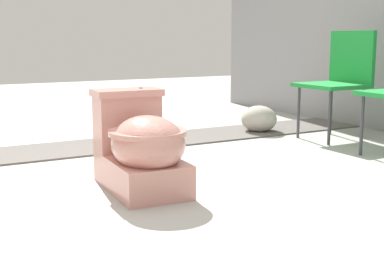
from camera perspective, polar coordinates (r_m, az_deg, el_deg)
ground_plane at (r=2.76m, az=-7.09°, el=-6.89°), size 14.00×14.00×0.00m
gravel_strip at (r=4.01m, az=-6.78°, el=-1.61°), size 0.56×8.00×0.01m
toilet at (r=2.76m, az=-5.44°, el=-2.14°), size 0.65×0.41×0.52m
folding_chair_left at (r=4.30m, az=15.65°, el=5.67°), size 0.45×0.45×0.83m
boulder_near at (r=4.50m, az=7.15°, el=0.97°), size 0.39×0.39×0.22m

